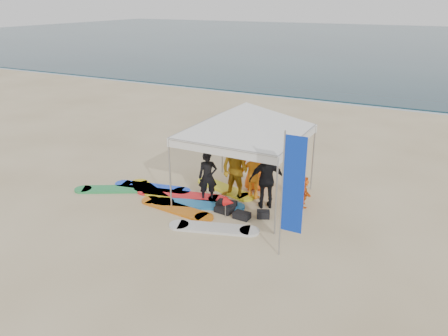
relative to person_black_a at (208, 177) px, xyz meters
name	(u,v)px	position (x,y,z in m)	size (l,w,h in m)	color
ground	(183,248)	(0.80, -2.69, -0.78)	(120.00, 120.00, 0.00)	beige
ocean	(415,42)	(0.80, 57.31, -0.74)	(160.00, 84.00, 0.08)	#0C2633
shoreline_foam	(347,103)	(0.80, 15.51, -0.78)	(160.00, 1.20, 0.01)	silver
person_black_a	(208,177)	(0.00, 0.00, 0.00)	(0.57, 0.37, 1.56)	black
person_yellow	(235,170)	(0.66, 0.51, 0.15)	(0.91, 0.71, 1.87)	#BB871A
person_orange_a	(255,172)	(1.17, 0.84, 0.07)	(1.10, 0.63, 1.70)	orange
person_black_b	(267,180)	(1.76, 0.38, 0.11)	(1.04, 0.43, 1.77)	black
person_orange_b	(256,162)	(0.96, 1.44, 0.17)	(0.92, 0.60, 1.89)	orange
person_seated	(304,192)	(2.71, 0.94, -0.31)	(0.88, 0.28, 0.95)	orange
canopy_tent	(246,103)	(0.94, 0.64, 2.24)	(4.59, 4.59, 3.46)	#A5A5A8
feather_flag	(292,187)	(3.25, -1.88, 1.06)	(0.53, 0.04, 3.13)	#A5A5A8
marker_pennant	(229,202)	(1.10, -0.75, -0.28)	(0.28, 0.28, 0.64)	#A5A5A8
gear_pile	(235,210)	(1.09, -0.38, -0.68)	(1.70, 0.72, 0.22)	black
surfboard_spread	(175,199)	(-0.91, -0.43, -0.74)	(6.09, 3.53, 0.07)	silver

